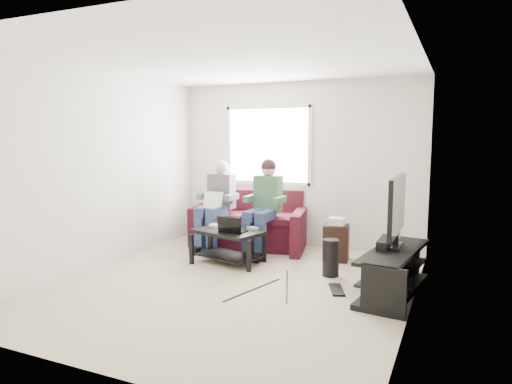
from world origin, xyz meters
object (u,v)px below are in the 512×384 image
sofa (249,226)px  subwoofer (331,258)px  coffee_table (228,239)px  tv (397,207)px  end_table (336,241)px  tv_stand (393,274)px

sofa → subwoofer: bearing=-32.6°
coffee_table → subwoofer: 1.45m
tv → subwoofer: tv is taller
subwoofer → end_table: end_table is taller
sofa → subwoofer: size_ratio=4.38×
coffee_table → tv: (2.25, -0.23, 0.61)m
subwoofer → end_table: 0.77m
tv_stand → subwoofer: tv_stand is taller
sofa → coffee_table: 1.05m
subwoofer → end_table: (-0.12, 0.75, 0.04)m
tv → coffee_table: bearing=174.2°
end_table → subwoofer: bearing=-80.7°
tv_stand → coffee_table: bearing=171.7°
sofa → tv: (2.42, -1.27, 0.63)m
tv_stand → end_table: size_ratio=2.54×
coffee_table → tv_stand: size_ratio=0.67×
tv_stand → subwoofer: size_ratio=3.32×
tv → end_table: size_ratio=1.81×
coffee_table → tv: tv is taller
coffee_table → tv: bearing=-5.8°
tv_stand → tv: (-0.00, 0.10, 0.73)m
tv_stand → end_table: end_table is taller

